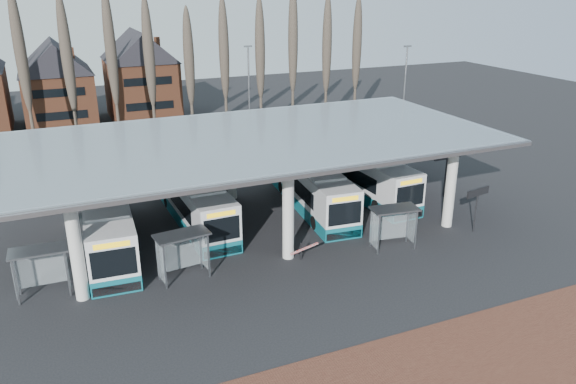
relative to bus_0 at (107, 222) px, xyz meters
name	(u,v)px	position (x,y,z in m)	size (l,w,h in m)	color
ground	(305,275)	(9.89, -8.46, -1.65)	(140.00, 140.00, 0.00)	black
station_canopy	(255,146)	(9.89, -0.46, 4.03)	(32.00, 16.00, 6.34)	silver
poplar_row	(170,55)	(9.89, 24.54, 7.12)	(45.10, 1.10, 14.50)	#473D33
townhouse_row	(10,77)	(-5.86, 35.54, 4.28)	(36.80, 10.30, 12.25)	brown
lamp_post_b	(249,96)	(15.89, 17.54, 3.68)	(0.80, 0.16, 10.17)	slate
lamp_post_c	(404,96)	(29.89, 11.54, 3.68)	(0.80, 0.16, 10.17)	slate
bus_0	(107,222)	(0.00, 0.00, 0.00)	(3.42, 12.77, 3.51)	silver
bus_1	(194,200)	(6.06, 1.77, -0.07)	(2.91, 12.19, 3.37)	silver
bus_2	(311,186)	(14.76, 0.97, -0.05)	(3.71, 12.46, 3.41)	silver
bus_3	(362,174)	(19.71, 2.03, -0.04)	(3.11, 12.44, 3.43)	silver
shelter_0	(40,261)	(-3.95, -4.66, 0.34)	(3.00, 1.57, 2.74)	gray
shelter_1	(182,245)	(3.40, -5.84, 0.38)	(3.18, 1.88, 2.79)	gray
shelter_2	(393,218)	(16.53, -7.23, 0.33)	(3.12, 1.87, 2.73)	gray
info_sign_0	(478,195)	(22.95, -7.46, 0.96)	(2.07, 0.51, 3.11)	black
info_sign_1	(447,159)	(25.42, -1.12, 1.39)	(2.44, 0.19, 3.63)	black
barrier	(304,249)	(10.49, -6.91, -0.79)	(2.14, 0.95, 1.11)	black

